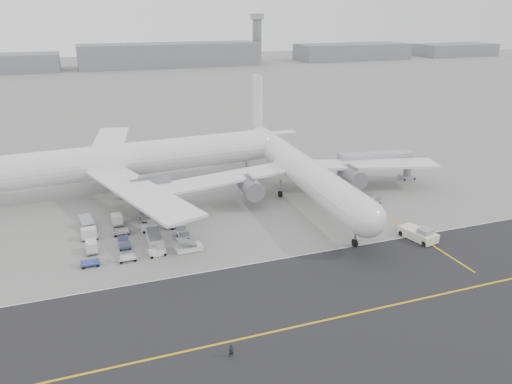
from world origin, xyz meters
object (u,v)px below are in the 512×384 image
object	(u,v)px
control_tower	(257,37)
ground_crew_a	(231,351)
airliner_a	(121,160)
pushback_tug	(419,234)
jet_bridge	(377,161)
airliner_b	(298,167)

from	to	relation	value
control_tower	ground_crew_a	size ratio (longest dim) A/B	19.94
airliner_a	ground_crew_a	xyz separation A→B (m)	(5.31, -54.64, -5.78)
pushback_tug	control_tower	bearing A→B (deg)	61.93
pushback_tug	jet_bridge	xyz separation A→B (m)	(9.27, 26.65, 3.49)
pushback_tug	ground_crew_a	distance (m)	39.82
airliner_b	airliner_a	bearing A→B (deg)	159.12
jet_bridge	ground_crew_a	size ratio (longest dim) A/B	10.79
control_tower	pushback_tug	world-z (taller)	control_tower
pushback_tug	airliner_b	bearing A→B (deg)	98.81
control_tower	jet_bridge	xyz separation A→B (m)	(-61.44, -241.86, -11.85)
pushback_tug	jet_bridge	world-z (taller)	jet_bridge
ground_crew_a	pushback_tug	bearing A→B (deg)	21.49
airliner_a	jet_bridge	size ratio (longest dim) A/B	3.92
airliner_a	jet_bridge	bearing A→B (deg)	-106.35
jet_bridge	ground_crew_a	xyz separation A→B (m)	(-45.28, -43.64, -3.62)
control_tower	ground_crew_a	distance (m)	305.18
airliner_a	control_tower	bearing A→B (deg)	-29.97
pushback_tug	jet_bridge	size ratio (longest dim) A/B	0.47
airliner_b	jet_bridge	distance (m)	19.34
airliner_b	jet_bridge	size ratio (longest dim) A/B	3.44
airliner_b	pushback_tug	xyz separation A→B (m)	(9.87, -24.29, -4.85)
control_tower	jet_bridge	size ratio (longest dim) A/B	1.85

